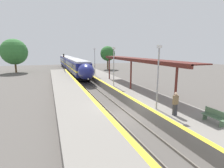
{
  "coord_description": "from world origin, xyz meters",
  "views": [
    {
      "loc": [
        -5.71,
        -13.35,
        5.65
      ],
      "look_at": [
        0.58,
        3.96,
        2.08
      ],
      "focal_mm": 28.0,
      "sensor_mm": 36.0,
      "label": 1
    }
  ],
  "objects_px": {
    "railway_signal": "(64,62)",
    "platform_bench": "(214,116)",
    "lamppost_near": "(158,73)",
    "lamppost_mid": "(114,64)",
    "train": "(71,64)",
    "person_waiting": "(175,103)",
    "lamppost_far": "(95,60)"
  },
  "relations": [
    {
      "from": "lamppost_mid",
      "to": "lamppost_far",
      "type": "relative_size",
      "value": 1.0
    },
    {
      "from": "train",
      "to": "railway_signal",
      "type": "xyz_separation_m",
      "value": [
        -2.36,
        -6.38,
        0.8
      ]
    },
    {
      "from": "platform_bench",
      "to": "lamppost_near",
      "type": "xyz_separation_m",
      "value": [
        -1.94,
        3.68,
        2.45
      ]
    },
    {
      "from": "platform_bench",
      "to": "lamppost_mid",
      "type": "relative_size",
      "value": 0.33
    },
    {
      "from": "platform_bench",
      "to": "lamppost_near",
      "type": "relative_size",
      "value": 0.33
    },
    {
      "from": "person_waiting",
      "to": "lamppost_far",
      "type": "bearing_deg",
      "value": 91.19
    },
    {
      "from": "lamppost_near",
      "to": "lamppost_mid",
      "type": "xyz_separation_m",
      "value": [
        0.0,
        9.92,
        0.0
      ]
    },
    {
      "from": "lamppost_near",
      "to": "lamppost_mid",
      "type": "relative_size",
      "value": 1.0
    },
    {
      "from": "lamppost_near",
      "to": "platform_bench",
      "type": "bearing_deg",
      "value": -62.15
    },
    {
      "from": "lamppost_mid",
      "to": "lamppost_near",
      "type": "bearing_deg",
      "value": -90.0
    },
    {
      "from": "railway_signal",
      "to": "lamppost_far",
      "type": "bearing_deg",
      "value": -64.54
    },
    {
      "from": "railway_signal",
      "to": "lamppost_near",
      "type": "xyz_separation_m",
      "value": [
        4.68,
        -29.67,
        0.94
      ]
    },
    {
      "from": "platform_bench",
      "to": "lamppost_near",
      "type": "bearing_deg",
      "value": 117.85
    },
    {
      "from": "train",
      "to": "lamppost_mid",
      "type": "distance_m",
      "value": 26.28
    },
    {
      "from": "railway_signal",
      "to": "lamppost_near",
      "type": "height_order",
      "value": "lamppost_near"
    },
    {
      "from": "train",
      "to": "person_waiting",
      "type": "xyz_separation_m",
      "value": [
        2.76,
        -37.71,
        -0.28
      ]
    },
    {
      "from": "lamppost_mid",
      "to": "person_waiting",
      "type": "bearing_deg",
      "value": -87.79
    },
    {
      "from": "lamppost_near",
      "to": "lamppost_far",
      "type": "distance_m",
      "value": 19.84
    },
    {
      "from": "lamppost_far",
      "to": "train",
      "type": "bearing_deg",
      "value": 98.14
    },
    {
      "from": "person_waiting",
      "to": "train",
      "type": "bearing_deg",
      "value": 94.19
    },
    {
      "from": "train",
      "to": "person_waiting",
      "type": "height_order",
      "value": "train"
    },
    {
      "from": "lamppost_near",
      "to": "railway_signal",
      "type": "bearing_deg",
      "value": 98.96
    },
    {
      "from": "person_waiting",
      "to": "lamppost_near",
      "type": "bearing_deg",
      "value": 105.02
    },
    {
      "from": "railway_signal",
      "to": "platform_bench",
      "type": "bearing_deg",
      "value": -78.77
    },
    {
      "from": "platform_bench",
      "to": "railway_signal",
      "type": "relative_size",
      "value": 0.35
    },
    {
      "from": "platform_bench",
      "to": "lamppost_far",
      "type": "relative_size",
      "value": 0.33
    },
    {
      "from": "lamppost_mid",
      "to": "train",
      "type": "bearing_deg",
      "value": 95.07
    },
    {
      "from": "person_waiting",
      "to": "lamppost_near",
      "type": "xyz_separation_m",
      "value": [
        -0.45,
        1.67,
        2.03
      ]
    },
    {
      "from": "platform_bench",
      "to": "lamppost_far",
      "type": "xyz_separation_m",
      "value": [
        -1.94,
        23.52,
        2.45
      ]
    },
    {
      "from": "train",
      "to": "person_waiting",
      "type": "bearing_deg",
      "value": -85.81
    },
    {
      "from": "train",
      "to": "lamppost_far",
      "type": "xyz_separation_m",
      "value": [
        2.32,
        -16.2,
        1.74
      ]
    },
    {
      "from": "platform_bench",
      "to": "lamppost_mid",
      "type": "distance_m",
      "value": 13.96
    }
  ]
}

